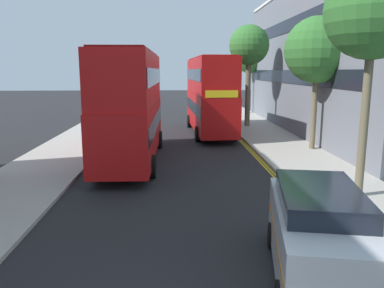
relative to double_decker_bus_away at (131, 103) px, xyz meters
The scene contains 12 objects.
sidewalk_right 9.39m from the double_decker_bus_away, ahead, with size 4.00×80.00×0.14m, color #ADA89E.
sidewalk_left 5.05m from the double_decker_bus_away, behind, with size 4.00×80.00×0.14m, color #ADA89E.
kerb_line_outer 7.68m from the double_decker_bus_away, 15.27° to the right, with size 0.10×56.00×0.01m, color yellow.
kerb_line_inner 7.53m from the double_decker_bus_away, 15.62° to the right, with size 0.10×56.00×0.01m, color yellow.
double_decker_bus_away is the anchor object (origin of this frame).
double_decker_bus_oncoming 9.96m from the double_decker_bus_away, 60.88° to the left, with size 3.15×10.90×5.64m.
taxi_minivan 13.34m from the double_decker_bus_away, 65.83° to the right, with size 2.75×5.08×2.12m.
street_tree_near 11.70m from the double_decker_bus_away, 36.20° to the right, with size 3.31×3.31×8.20m.
street_tree_mid 14.89m from the double_decker_bus_away, 54.90° to the left, with size 3.25×3.25×8.21m.
street_tree_far 10.90m from the double_decker_bus_away, 11.10° to the left, with size 3.74×3.74×7.57m.
street_tree_distant 24.38m from the double_decker_bus_away, 64.65° to the left, with size 3.22×3.22×7.49m.
townhouse_terrace_right 18.66m from the double_decker_bus_away, 30.68° to the left, with size 10.08×28.00×11.15m.
Camera 1 is at (-0.19, -3.95, 4.68)m, focal length 35.76 mm.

